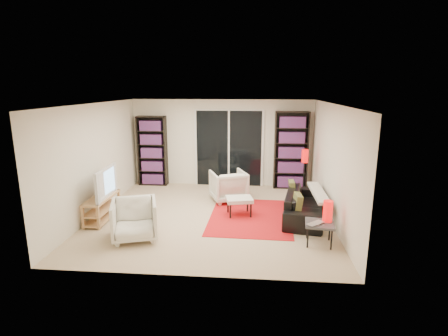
{
  "coord_description": "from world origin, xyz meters",
  "views": [
    {
      "loc": [
        0.89,
        -7.11,
        2.74
      ],
      "look_at": [
        0.25,
        0.3,
        1.0
      ],
      "focal_mm": 28.0,
      "sensor_mm": 36.0,
      "label": 1
    }
  ],
  "objects_px": {
    "bookshelf_left": "(152,151)",
    "side_table": "(320,225)",
    "floor_lamp": "(305,162)",
    "sofa": "(304,205)",
    "ottoman": "(239,200)",
    "tv_stand": "(102,208)",
    "armchair_back": "(228,186)",
    "bookshelf_right": "(291,150)",
    "armchair_front": "(134,220)"
  },
  "relations": [
    {
      "from": "bookshelf_left",
      "to": "side_table",
      "type": "distance_m",
      "value": 5.41
    },
    {
      "from": "side_table",
      "to": "floor_lamp",
      "type": "relative_size",
      "value": 0.45
    },
    {
      "from": "bookshelf_left",
      "to": "side_table",
      "type": "relative_size",
      "value": 3.54
    },
    {
      "from": "sofa",
      "to": "ottoman",
      "type": "distance_m",
      "value": 1.39
    },
    {
      "from": "tv_stand",
      "to": "armchair_back",
      "type": "bearing_deg",
      "value": 30.44
    },
    {
      "from": "bookshelf_left",
      "to": "armchair_back",
      "type": "bearing_deg",
      "value": -29.27
    },
    {
      "from": "bookshelf_right",
      "to": "side_table",
      "type": "height_order",
      "value": "bookshelf_right"
    },
    {
      "from": "side_table",
      "to": "armchair_back",
      "type": "bearing_deg",
      "value": 127.87
    },
    {
      "from": "bookshelf_left",
      "to": "sofa",
      "type": "distance_m",
      "value": 4.6
    },
    {
      "from": "bookshelf_left",
      "to": "floor_lamp",
      "type": "height_order",
      "value": "bookshelf_left"
    },
    {
      "from": "bookshelf_right",
      "to": "tv_stand",
      "type": "height_order",
      "value": "bookshelf_right"
    },
    {
      "from": "sofa",
      "to": "ottoman",
      "type": "bearing_deg",
      "value": 99.73
    },
    {
      "from": "ottoman",
      "to": "bookshelf_right",
      "type": "bearing_deg",
      "value": 60.05
    },
    {
      "from": "bookshelf_right",
      "to": "side_table",
      "type": "bearing_deg",
      "value": -87.14
    },
    {
      "from": "floor_lamp",
      "to": "sofa",
      "type": "bearing_deg",
      "value": -96.62
    },
    {
      "from": "armchair_front",
      "to": "floor_lamp",
      "type": "xyz_separation_m",
      "value": [
        3.42,
        2.83,
        0.54
      ]
    },
    {
      "from": "bookshelf_right",
      "to": "armchair_front",
      "type": "height_order",
      "value": "bookshelf_right"
    },
    {
      "from": "bookshelf_left",
      "to": "ottoman",
      "type": "height_order",
      "value": "bookshelf_left"
    },
    {
      "from": "bookshelf_left",
      "to": "armchair_front",
      "type": "relative_size",
      "value": 2.41
    },
    {
      "from": "ottoman",
      "to": "side_table",
      "type": "bearing_deg",
      "value": -41.35
    },
    {
      "from": "bookshelf_left",
      "to": "ottoman",
      "type": "relative_size",
      "value": 3.07
    },
    {
      "from": "armchair_back",
      "to": "armchair_front",
      "type": "bearing_deg",
      "value": 35.67
    },
    {
      "from": "armchair_front",
      "to": "floor_lamp",
      "type": "distance_m",
      "value": 4.48
    },
    {
      "from": "side_table",
      "to": "bookshelf_right",
      "type": "bearing_deg",
      "value": 92.86
    },
    {
      "from": "ottoman",
      "to": "floor_lamp",
      "type": "relative_size",
      "value": 0.52
    },
    {
      "from": "bookshelf_left",
      "to": "tv_stand",
      "type": "xyz_separation_m",
      "value": [
        -0.31,
        -2.75,
        -0.71
      ]
    },
    {
      "from": "side_table",
      "to": "tv_stand",
      "type": "bearing_deg",
      "value": 169.5
    },
    {
      "from": "bookshelf_left",
      "to": "tv_stand",
      "type": "distance_m",
      "value": 2.86
    },
    {
      "from": "bookshelf_right",
      "to": "tv_stand",
      "type": "relative_size",
      "value": 1.82
    },
    {
      "from": "armchair_front",
      "to": "ottoman",
      "type": "height_order",
      "value": "armchair_front"
    },
    {
      "from": "armchair_back",
      "to": "side_table",
      "type": "relative_size",
      "value": 1.48
    },
    {
      "from": "tv_stand",
      "to": "ottoman",
      "type": "bearing_deg",
      "value": 9.85
    },
    {
      "from": "bookshelf_right",
      "to": "tv_stand",
      "type": "bearing_deg",
      "value": -146.5
    },
    {
      "from": "side_table",
      "to": "armchair_front",
      "type": "bearing_deg",
      "value": -178.96
    },
    {
      "from": "sofa",
      "to": "floor_lamp",
      "type": "height_order",
      "value": "floor_lamp"
    },
    {
      "from": "armchair_front",
      "to": "ottoman",
      "type": "distance_m",
      "value": 2.3
    },
    {
      "from": "floor_lamp",
      "to": "side_table",
      "type": "bearing_deg",
      "value": -91.82
    },
    {
      "from": "armchair_front",
      "to": "ottoman",
      "type": "xyz_separation_m",
      "value": [
        1.86,
        1.36,
        -0.02
      ]
    },
    {
      "from": "bookshelf_right",
      "to": "ottoman",
      "type": "xyz_separation_m",
      "value": [
        -1.3,
        -2.25,
        -0.71
      ]
    },
    {
      "from": "bookshelf_left",
      "to": "armchair_front",
      "type": "xyz_separation_m",
      "value": [
        0.69,
        -3.61,
        -0.61
      ]
    },
    {
      "from": "tv_stand",
      "to": "sofa",
      "type": "height_order",
      "value": "sofa"
    },
    {
      "from": "ottoman",
      "to": "floor_lamp",
      "type": "bearing_deg",
      "value": 43.26
    },
    {
      "from": "tv_stand",
      "to": "floor_lamp",
      "type": "relative_size",
      "value": 0.95
    },
    {
      "from": "sofa",
      "to": "floor_lamp",
      "type": "distance_m",
      "value": 1.61
    },
    {
      "from": "bookshelf_left",
      "to": "armchair_back",
      "type": "distance_m",
      "value": 2.64
    },
    {
      "from": "bookshelf_right",
      "to": "sofa",
      "type": "distance_m",
      "value": 2.38
    },
    {
      "from": "bookshelf_left",
      "to": "bookshelf_right",
      "type": "bearing_deg",
      "value": -0.0
    },
    {
      "from": "armchair_back",
      "to": "ottoman",
      "type": "height_order",
      "value": "armchair_back"
    },
    {
      "from": "bookshelf_right",
      "to": "armchair_front",
      "type": "relative_size",
      "value": 2.59
    },
    {
      "from": "tv_stand",
      "to": "armchair_front",
      "type": "distance_m",
      "value": 1.33
    }
  ]
}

